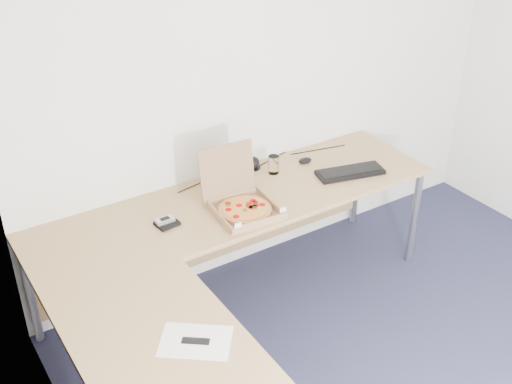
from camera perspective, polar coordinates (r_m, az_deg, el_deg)
room_shell at (r=2.92m, az=21.49°, el=-0.93°), size 3.50×3.50×2.50m
desk at (r=3.34m, az=-2.59°, el=-5.75°), size 2.50×2.20×0.73m
pizza_box at (r=3.62m, az=-1.15°, el=-1.23°), size 0.34×0.39×0.34m
drinking_glass at (r=4.02m, az=1.57°, el=2.45°), size 0.07×0.07×0.12m
keyboard at (r=4.07m, az=8.38°, el=1.75°), size 0.45×0.25×0.03m
mouse at (r=4.17m, az=4.40°, el=2.82°), size 0.10×0.07×0.03m
wallet at (r=3.55m, az=-7.94°, el=-2.79°), size 0.13×0.11×0.02m
phone at (r=3.55m, az=-8.11°, el=-2.50°), size 0.10×0.05×0.02m
paper_sheet at (r=2.82m, az=-5.40°, el=-13.09°), size 0.37×0.36×0.00m
dome_speaker at (r=4.08m, az=-0.29°, el=2.68°), size 0.10×0.10×0.08m
cable_bundle at (r=4.13m, az=0.35°, el=2.38°), size 0.61×0.12×0.01m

